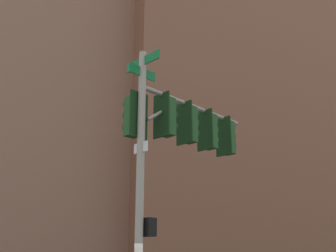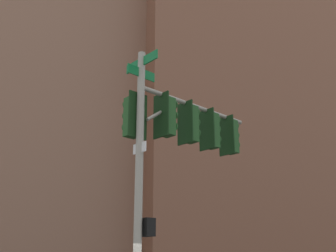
# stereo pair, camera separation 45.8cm
# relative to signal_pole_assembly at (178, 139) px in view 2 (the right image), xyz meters

# --- Properties ---
(signal_pole_assembly) EXTENTS (3.99, 2.21, 7.12)m
(signal_pole_assembly) POSITION_rel_signal_pole_assembly_xyz_m (0.00, 0.00, 0.00)
(signal_pole_assembly) COLOR #9E998C
(signal_pole_assembly) RESTS_ON ground_plane
(building_brick_nearside) EXTENTS (26.11, 21.25, 39.12)m
(building_brick_nearside) POSITION_rel_signal_pole_assembly_xyz_m (4.99, -31.83, 14.42)
(building_brick_nearside) COLOR #845B47
(building_brick_nearside) RESTS_ON ground_plane
(building_brick_midblock) EXTENTS (23.43, 17.90, 47.49)m
(building_brick_midblock) POSITION_rel_signal_pole_assembly_xyz_m (-16.52, -27.34, 18.60)
(building_brick_midblock) COLOR brown
(building_brick_midblock) RESTS_ON ground_plane
(building_glass_tower) EXTENTS (23.42, 30.05, 62.64)m
(building_glass_tower) POSITION_rel_signal_pole_assembly_xyz_m (-34.89, -45.34, 26.18)
(building_glass_tower) COLOR #7A99B2
(building_glass_tower) RESTS_ON ground_plane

